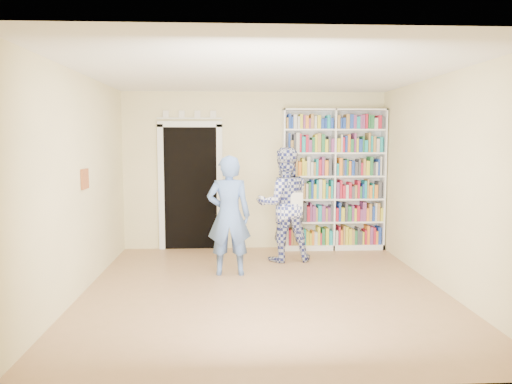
# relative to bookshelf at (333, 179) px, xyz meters

# --- Properties ---
(floor) EXTENTS (5.00, 5.00, 0.00)m
(floor) POSITION_rel_bookshelf_xyz_m (-1.35, -2.34, -1.21)
(floor) COLOR #9A734A
(floor) RESTS_ON ground
(ceiling) EXTENTS (5.00, 5.00, 0.00)m
(ceiling) POSITION_rel_bookshelf_xyz_m (-1.35, -2.34, 1.49)
(ceiling) COLOR white
(ceiling) RESTS_ON wall_back
(wall_back) EXTENTS (4.50, 0.00, 4.50)m
(wall_back) POSITION_rel_bookshelf_xyz_m (-1.35, 0.16, 0.14)
(wall_back) COLOR #F5E6A9
(wall_back) RESTS_ON floor
(wall_left) EXTENTS (0.00, 5.00, 5.00)m
(wall_left) POSITION_rel_bookshelf_xyz_m (-3.60, -2.34, 0.14)
(wall_left) COLOR #F5E6A9
(wall_left) RESTS_ON floor
(wall_right) EXTENTS (0.00, 5.00, 5.00)m
(wall_right) POSITION_rel_bookshelf_xyz_m (0.90, -2.34, 0.14)
(wall_right) COLOR #F5E6A9
(wall_right) RESTS_ON floor
(bookshelf) EXTENTS (1.75, 0.33, 2.40)m
(bookshelf) POSITION_rel_bookshelf_xyz_m (0.00, 0.00, 0.00)
(bookshelf) COLOR white
(bookshelf) RESTS_ON floor
(doorway) EXTENTS (1.10, 0.08, 2.43)m
(doorway) POSITION_rel_bookshelf_xyz_m (-2.45, 0.13, -0.04)
(doorway) COLOR black
(doorway) RESTS_ON floor
(wall_art) EXTENTS (0.03, 0.25, 0.25)m
(wall_art) POSITION_rel_bookshelf_xyz_m (-3.58, -2.14, 0.19)
(wall_art) COLOR brown
(wall_art) RESTS_ON wall_left
(man_blue) EXTENTS (0.62, 0.41, 1.67)m
(man_blue) POSITION_rel_bookshelf_xyz_m (-1.79, -1.58, -0.38)
(man_blue) COLOR #5274B8
(man_blue) RESTS_ON floor
(man_plaid) EXTENTS (0.92, 0.75, 1.77)m
(man_plaid) POSITION_rel_bookshelf_xyz_m (-0.93, -0.80, -0.33)
(man_plaid) COLOR navy
(man_plaid) RESTS_ON floor
(paper_sheet) EXTENTS (0.19, 0.06, 0.28)m
(paper_sheet) POSITION_rel_bookshelf_xyz_m (-0.76, -1.02, -0.26)
(paper_sheet) COLOR white
(paper_sheet) RESTS_ON man_plaid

